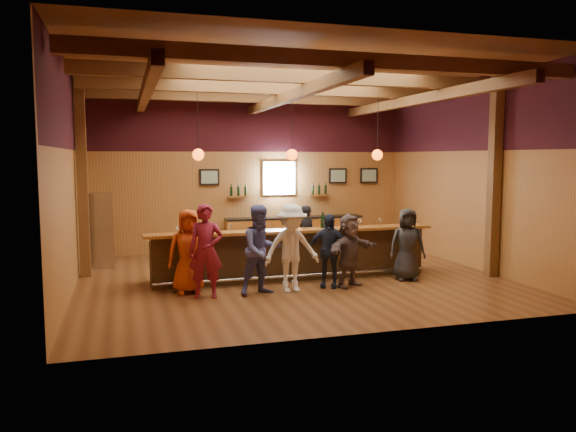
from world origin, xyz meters
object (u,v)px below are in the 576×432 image
(bar_counter, at_px, (291,254))
(bartender, at_px, (305,236))
(back_bar_cabinet, at_px, (295,233))
(customer_navy, at_px, (329,251))
(bottle_a, at_px, (322,222))
(stainless_fridge, at_px, (98,230))
(customer_brown, at_px, (349,250))
(customer_orange, at_px, (188,251))
(customer_dark, at_px, (407,244))
(customer_white, at_px, (292,248))
(ice_bucket, at_px, (292,224))
(customer_redvest, at_px, (206,251))
(customer_denim, at_px, (261,250))

(bar_counter, distance_m, bartender, 1.22)
(back_bar_cabinet, height_order, customer_navy, customer_navy)
(bottle_a, bearing_deg, bar_counter, 158.65)
(stainless_fridge, bearing_deg, bottle_a, -29.57)
(customer_navy, distance_m, customer_brown, 0.43)
(customer_orange, height_order, customer_navy, customer_orange)
(customer_dark, bearing_deg, stainless_fridge, 166.76)
(customer_brown, relative_size, customer_dark, 0.96)
(customer_white, bearing_deg, stainless_fridge, 131.80)
(customer_white, distance_m, ice_bucket, 1.14)
(customer_redvest, height_order, customer_dark, customer_redvest)
(back_bar_cabinet, relative_size, customer_dark, 2.56)
(customer_navy, bearing_deg, customer_dark, 31.94)
(customer_redvest, distance_m, customer_dark, 4.39)
(customer_orange, relative_size, customer_redvest, 0.92)
(bottle_a, bearing_deg, customer_white, -134.29)
(customer_orange, relative_size, bottle_a, 4.60)
(customer_redvest, distance_m, customer_navy, 2.52)
(customer_orange, relative_size, ice_bucket, 7.30)
(stainless_fridge, bearing_deg, bar_counter, -30.76)
(customer_brown, bearing_deg, customer_denim, 154.88)
(customer_redvest, relative_size, customer_dark, 1.14)
(customer_denim, relative_size, bottle_a, 4.87)
(back_bar_cabinet, distance_m, customer_denim, 5.37)
(customer_white, height_order, bottle_a, customer_white)
(bartender, bearing_deg, customer_navy, 77.06)
(stainless_fridge, distance_m, customer_denim, 4.90)
(bar_counter, height_order, bartender, bartender)
(customer_white, xyz_separation_m, customer_navy, (0.83, 0.16, -0.11))
(bar_counter, relative_size, ice_bucket, 27.92)
(bar_counter, xyz_separation_m, customer_brown, (0.89, -1.21, 0.23))
(stainless_fridge, distance_m, customer_dark, 7.30)
(back_bar_cabinet, bearing_deg, stainless_fridge, -168.07)
(back_bar_cabinet, height_order, customer_redvest, customer_redvest)
(bartender, distance_m, ice_bucket, 1.51)
(customer_denim, bearing_deg, bottle_a, 20.07)
(customer_redvest, xyz_separation_m, ice_bucket, (2.01, 1.01, 0.33))
(customer_dark, distance_m, bartender, 2.60)
(customer_white, bearing_deg, customer_brown, 0.32)
(customer_white, height_order, customer_dark, customer_white)
(customer_dark, xyz_separation_m, ice_bucket, (-2.37, 0.72, 0.44))
(customer_orange, relative_size, customer_brown, 1.09)
(stainless_fridge, relative_size, customer_orange, 1.09)
(ice_bucket, relative_size, bottle_a, 0.63)
(customer_dark, xyz_separation_m, bottle_a, (-1.68, 0.72, 0.47))
(bartender, bearing_deg, customer_dark, 122.28)
(back_bar_cabinet, relative_size, stainless_fridge, 2.22)
(customer_navy, distance_m, customer_dark, 1.87)
(customer_navy, bearing_deg, customer_brown, 16.88)
(ice_bucket, bearing_deg, bartender, 61.41)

